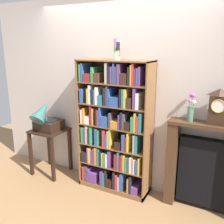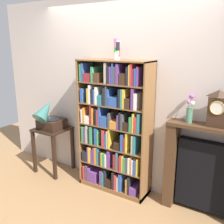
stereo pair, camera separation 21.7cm
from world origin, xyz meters
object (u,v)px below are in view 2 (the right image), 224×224
(bookshelf, at_px, (114,131))
(flower_vase, at_px, (190,111))
(gramophone, at_px, (49,117))
(cup_stack, at_px, (117,49))
(mantel_clock, at_px, (218,109))
(fireplace_mantel, at_px, (205,171))
(side_table_left, at_px, (53,140))

(bookshelf, relative_size, flower_vase, 5.51)
(flower_vase, bearing_deg, gramophone, -174.80)
(cup_stack, relative_size, mantel_clock, 0.62)
(bookshelf, bearing_deg, flower_vase, 4.17)
(bookshelf, height_order, fireplace_mantel, bookshelf)
(gramophone, height_order, fireplace_mantel, gramophone)
(mantel_clock, bearing_deg, fireplace_mantel, 163.33)
(cup_stack, bearing_deg, gramophone, -172.44)
(cup_stack, bearing_deg, side_table_left, -175.48)
(bookshelf, distance_m, cup_stack, 1.07)
(mantel_clock, bearing_deg, bookshelf, -177.08)
(gramophone, bearing_deg, fireplace_mantel, 5.04)
(side_table_left, height_order, gramophone, gramophone)
(gramophone, xyz_separation_m, fireplace_mantel, (2.26, 0.20, -0.36))
(bookshelf, relative_size, cup_stack, 7.11)
(cup_stack, relative_size, fireplace_mantel, 0.23)
(side_table_left, xyz_separation_m, fireplace_mantel, (2.26, 0.14, 0.02))
(cup_stack, relative_size, flower_vase, 0.77)
(bookshelf, height_order, gramophone, bookshelf)
(fireplace_mantel, distance_m, flower_vase, 0.74)
(fireplace_mantel, bearing_deg, cup_stack, -177.37)
(bookshelf, xyz_separation_m, mantel_clock, (1.25, 0.06, 0.47))
(mantel_clock, distance_m, flower_vase, 0.30)
(fireplace_mantel, bearing_deg, bookshelf, -175.94)
(bookshelf, xyz_separation_m, side_table_left, (-1.08, -0.06, -0.32))
(side_table_left, relative_size, gramophone, 1.41)
(gramophone, height_order, flower_vase, flower_vase)
(bookshelf, relative_size, gramophone, 3.52)
(bookshelf, distance_m, flower_vase, 1.05)
(mantel_clock, xyz_separation_m, flower_vase, (-0.29, 0.01, -0.06))
(side_table_left, distance_m, gramophone, 0.39)
(side_table_left, bearing_deg, cup_stack, 4.52)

